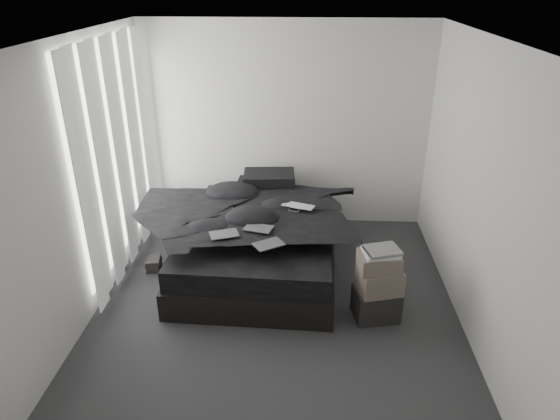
# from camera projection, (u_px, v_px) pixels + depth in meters

# --- Properties ---
(floor) EXTENTS (3.60, 4.20, 0.01)m
(floor) POSITION_uv_depth(u_px,v_px,m) (276.00, 312.00, 4.98)
(floor) COLOR #333336
(floor) RESTS_ON ground
(ceiling) EXTENTS (3.60, 4.20, 0.01)m
(ceiling) POSITION_uv_depth(u_px,v_px,m) (274.00, 39.00, 3.86)
(ceiling) COLOR white
(ceiling) RESTS_ON ground
(wall_back) EXTENTS (3.60, 0.01, 2.60)m
(wall_back) POSITION_uv_depth(u_px,v_px,m) (286.00, 127.00, 6.31)
(wall_back) COLOR silver
(wall_back) RESTS_ON ground
(wall_front) EXTENTS (3.60, 0.01, 2.60)m
(wall_front) POSITION_uv_depth(u_px,v_px,m) (249.00, 357.00, 2.53)
(wall_front) COLOR silver
(wall_front) RESTS_ON ground
(wall_left) EXTENTS (0.01, 4.20, 2.60)m
(wall_left) POSITION_uv_depth(u_px,v_px,m) (77.00, 188.00, 4.51)
(wall_left) COLOR silver
(wall_left) RESTS_ON ground
(wall_right) EXTENTS (0.01, 4.20, 2.60)m
(wall_right) POSITION_uv_depth(u_px,v_px,m) (482.00, 197.00, 4.33)
(wall_right) COLOR silver
(wall_right) RESTS_ON ground
(window_left) EXTENTS (0.02, 2.00, 2.30)m
(window_left) POSITION_uv_depth(u_px,v_px,m) (114.00, 151.00, 5.30)
(window_left) COLOR white
(window_left) RESTS_ON wall_left
(curtain_left) EXTENTS (0.06, 2.12, 2.48)m
(curtain_left) POSITION_uv_depth(u_px,v_px,m) (119.00, 157.00, 5.32)
(curtain_left) COLOR white
(curtain_left) RESTS_ON wall_left
(bed) EXTENTS (1.76, 2.28, 0.30)m
(bed) POSITION_uv_depth(u_px,v_px,m) (260.00, 255.00, 5.70)
(bed) COLOR black
(bed) RESTS_ON floor
(mattress) EXTENTS (1.69, 2.21, 0.24)m
(mattress) POSITION_uv_depth(u_px,v_px,m) (259.00, 234.00, 5.58)
(mattress) COLOR black
(mattress) RESTS_ON bed
(duvet) EXTENTS (1.71, 1.95, 0.26)m
(duvet) POSITION_uv_depth(u_px,v_px,m) (258.00, 216.00, 5.43)
(duvet) COLOR black
(duvet) RESTS_ON mattress
(pillow_lower) EXTENTS (0.68, 0.48, 0.15)m
(pillow_lower) POSITION_uv_depth(u_px,v_px,m) (264.00, 188.00, 6.28)
(pillow_lower) COLOR black
(pillow_lower) RESTS_ON mattress
(pillow_upper) EXTENTS (0.65, 0.47, 0.14)m
(pillow_upper) POSITION_uv_depth(u_px,v_px,m) (269.00, 178.00, 6.19)
(pillow_upper) COLOR black
(pillow_upper) RESTS_ON pillow_lower
(laptop) EXTENTS (0.41, 0.34, 0.03)m
(laptop) POSITION_uv_depth(u_px,v_px,m) (296.00, 202.00, 5.43)
(laptop) COLOR silver
(laptop) RESTS_ON duvet
(comic_a) EXTENTS (0.33, 0.27, 0.01)m
(comic_a) POSITION_uv_depth(u_px,v_px,m) (224.00, 227.00, 4.91)
(comic_a) COLOR black
(comic_a) RESTS_ON duvet
(comic_b) EXTENTS (0.32, 0.25, 0.01)m
(comic_b) POSITION_uv_depth(u_px,v_px,m) (258.00, 220.00, 5.02)
(comic_b) COLOR black
(comic_b) RESTS_ON duvet
(comic_c) EXTENTS (0.33, 0.31, 0.01)m
(comic_c) POSITION_uv_depth(u_px,v_px,m) (268.00, 236.00, 4.72)
(comic_c) COLOR black
(comic_c) RESTS_ON duvet
(side_stand) EXTENTS (0.39, 0.39, 0.61)m
(side_stand) POSITION_uv_depth(u_px,v_px,m) (200.00, 224.00, 6.05)
(side_stand) COLOR black
(side_stand) RESTS_ON floor
(papers) EXTENTS (0.28, 0.25, 0.01)m
(papers) POSITION_uv_depth(u_px,v_px,m) (199.00, 201.00, 5.91)
(papers) COLOR white
(papers) RESTS_ON side_stand
(floor_books) EXTENTS (0.18, 0.23, 0.15)m
(floor_books) POSITION_uv_depth(u_px,v_px,m) (154.00, 263.00, 5.67)
(floor_books) COLOR black
(floor_books) RESTS_ON floor
(box_lower) EXTENTS (0.47, 0.40, 0.31)m
(box_lower) POSITION_uv_depth(u_px,v_px,m) (376.00, 303.00, 4.85)
(box_lower) COLOR black
(box_lower) RESTS_ON floor
(box_mid) EXTENTS (0.46, 0.40, 0.24)m
(box_mid) POSITION_uv_depth(u_px,v_px,m) (380.00, 280.00, 4.73)
(box_mid) COLOR #665B51
(box_mid) RESTS_ON box_lower
(box_upper) EXTENTS (0.41, 0.35, 0.16)m
(box_upper) POSITION_uv_depth(u_px,v_px,m) (379.00, 262.00, 4.65)
(box_upper) COLOR #665B51
(box_upper) RESTS_ON box_mid
(art_book_white) EXTENTS (0.36, 0.31, 0.03)m
(art_book_white) POSITION_uv_depth(u_px,v_px,m) (381.00, 253.00, 4.61)
(art_book_white) COLOR silver
(art_book_white) RESTS_ON box_upper
(art_book_snake) EXTENTS (0.37, 0.32, 0.03)m
(art_book_snake) POSITION_uv_depth(u_px,v_px,m) (383.00, 250.00, 4.59)
(art_book_snake) COLOR silver
(art_book_snake) RESTS_ON art_book_white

